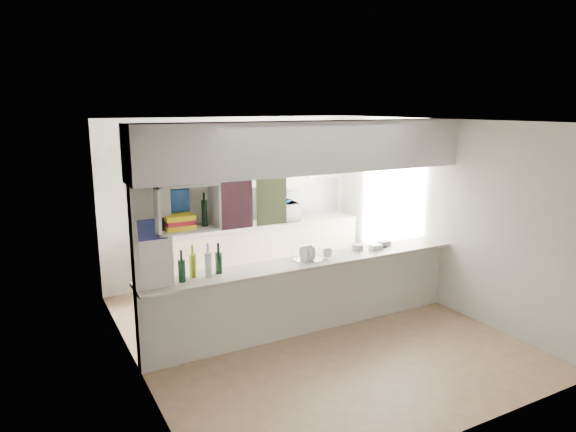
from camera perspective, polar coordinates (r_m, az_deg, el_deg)
floor at (r=6.63m, az=2.30°, el=-12.57°), size 4.80×4.80×0.00m
ceiling at (r=6.02m, az=2.51°, el=10.52°), size 4.80×4.80×0.00m
wall_back at (r=8.30m, az=-6.11°, el=1.89°), size 4.20×0.00×4.20m
wall_left at (r=5.46m, az=-16.95°, el=-4.02°), size 0.00×4.80×4.80m
wall_right at (r=7.47m, az=16.38°, el=0.30°), size 0.00×4.80×4.80m
servery_partition at (r=6.03m, az=1.01°, el=1.54°), size 4.20×0.50×2.60m
cubby_shelf at (r=5.43m, az=-11.58°, el=0.63°), size 0.65×0.35×0.50m
kitchen_run at (r=8.23m, az=-4.31°, el=-1.55°), size 3.60×0.63×2.24m
microwave at (r=8.36m, az=-0.77°, el=0.43°), size 0.57×0.40×0.30m
bowl at (r=8.33m, az=-0.48°, el=1.65°), size 0.24×0.24×0.06m
dish_rack at (r=6.27m, az=2.42°, el=-4.28°), size 0.39×0.30×0.20m
cup at (r=6.37m, az=4.38°, el=-4.15°), size 0.13×0.13×0.10m
wine_bottles at (r=5.72m, az=-9.67°, el=-5.42°), size 0.53×0.16×0.39m
plastic_tubs at (r=6.88m, az=9.13°, el=-3.31°), size 0.60×0.23×0.08m
utensil_jar at (r=7.87m, az=-10.66°, el=-1.17°), size 0.09×0.09×0.13m
knife_block at (r=8.17m, az=-5.27°, el=-0.30°), size 0.10×0.08×0.19m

